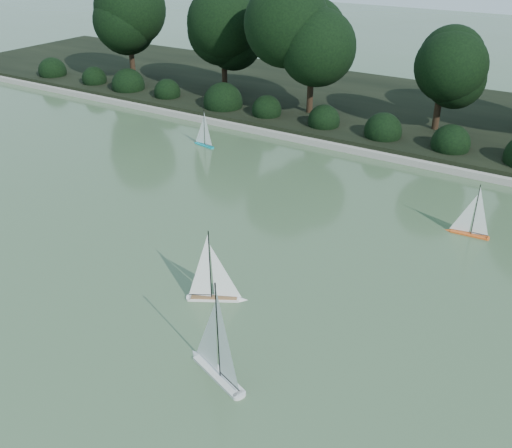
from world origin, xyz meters
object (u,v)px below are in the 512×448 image
object	(u,v)px
sailboat_teal	(203,139)
sailboat_orange	(467,226)
sailboat_white_b	(218,289)
sailboat_white_a	(214,358)

from	to	relation	value
sailboat_teal	sailboat_orange	bearing A→B (deg)	-10.04
sailboat_white_b	sailboat_white_a	bearing A→B (deg)	-56.58
sailboat_white_a	sailboat_teal	bearing A→B (deg)	127.75
sailboat_white_a	sailboat_teal	world-z (taller)	sailboat_white_a
sailboat_white_a	sailboat_orange	size ratio (longest dim) A/B	1.40
sailboat_white_a	sailboat_teal	size ratio (longest dim) A/B	1.53
sailboat_white_a	sailboat_white_b	xyz separation A→B (m)	(-1.00, 1.52, -0.05)
sailboat_white_b	sailboat_teal	bearing A→B (deg)	128.75
sailboat_teal	sailboat_white_b	bearing A→B (deg)	-51.25
sailboat_orange	sailboat_teal	size ratio (longest dim) A/B	1.09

